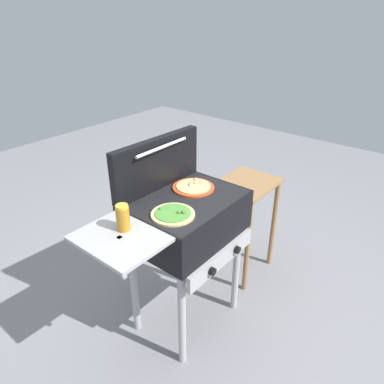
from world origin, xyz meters
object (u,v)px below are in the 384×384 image
(pizza_cheese, at_px, (193,187))
(pizza_veggie, at_px, (173,214))
(prep_table, at_px, (245,209))
(grill, at_px, (185,222))
(sauce_jar, at_px, (123,218))

(pizza_cheese, height_order, pizza_veggie, pizza_cheese)
(pizza_cheese, xyz_separation_m, prep_table, (0.54, -0.05, -0.37))
(pizza_cheese, bearing_deg, grill, -159.23)
(pizza_veggie, bearing_deg, pizza_cheese, 20.07)
(prep_table, bearing_deg, pizza_cheese, 175.02)
(sauce_jar, bearing_deg, pizza_cheese, 1.46)
(grill, xyz_separation_m, prep_table, (0.67, 0.00, -0.22))
(grill, bearing_deg, pizza_veggie, -160.51)
(sauce_jar, bearing_deg, pizza_veggie, -21.67)
(pizza_veggie, relative_size, sauce_jar, 1.71)
(grill, relative_size, prep_table, 1.28)
(pizza_cheese, relative_size, prep_table, 0.32)
(prep_table, bearing_deg, grill, -179.63)
(sauce_jar, height_order, prep_table, sauce_jar)
(sauce_jar, xyz_separation_m, prep_table, (1.08, -0.03, -0.43))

